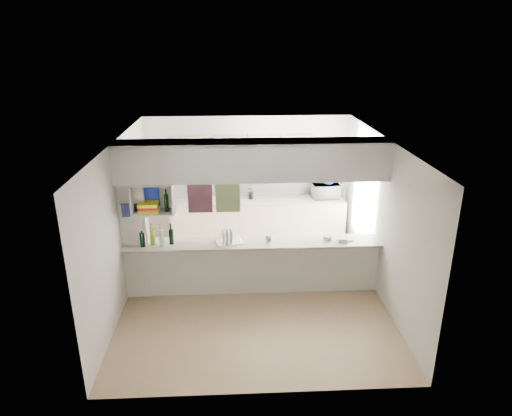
{
  "coord_description": "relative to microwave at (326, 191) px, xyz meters",
  "views": [
    {
      "loc": [
        -0.3,
        -6.81,
        4.05
      ],
      "look_at": [
        0.07,
        0.5,
        1.33
      ],
      "focal_mm": 32.0,
      "sensor_mm": 36.0,
      "label": 1
    }
  ],
  "objects": [
    {
      "name": "dish_rack",
      "position": [
        -2.0,
        -2.11,
        -0.06
      ],
      "size": [
        0.5,
        0.42,
        0.23
      ],
      "rotation": [
        0.0,
        0.0,
        0.24
      ],
      "color": "silver",
      "rests_on": "breakfast_bar"
    },
    {
      "name": "wall_right",
      "position": [
        0.49,
        -2.14,
        0.23
      ],
      "size": [
        0.0,
        4.8,
        4.8
      ],
      "primitive_type": "plane",
      "rotation": [
        1.57,
        0.0,
        -1.57
      ],
      "color": "silver",
      "rests_on": "floor"
    },
    {
      "name": "cubby_shelf",
      "position": [
        -3.18,
        -2.21,
        0.64
      ],
      "size": [
        0.65,
        0.35,
        0.5
      ],
      "color": "white",
      "rests_on": "bulkhead"
    },
    {
      "name": "floor",
      "position": [
        -1.61,
        -2.14,
        -1.07
      ],
      "size": [
        4.8,
        4.8,
        0.0
      ],
      "primitive_type": "plane",
      "color": "#A4835F",
      "rests_on": "ground"
    },
    {
      "name": "bowl",
      "position": [
        0.04,
        -0.02,
        0.18
      ],
      "size": [
        0.22,
        0.22,
        0.05
      ],
      "primitive_type": "imported",
      "color": "navy",
      "rests_on": "microwave"
    },
    {
      "name": "plastic_tubs",
      "position": [
        -0.28,
        -2.16,
        -0.12
      ],
      "size": [
        0.5,
        0.23,
        0.08
      ],
      "color": "silver",
      "rests_on": "breakfast_bar"
    },
    {
      "name": "wall_back",
      "position": [
        -1.61,
        0.26,
        0.23
      ],
      "size": [
        4.2,
        0.0,
        4.2
      ],
      "primitive_type": "plane",
      "rotation": [
        1.57,
        0.0,
        0.0
      ],
      "color": "silver",
      "rests_on": "floor"
    },
    {
      "name": "kitchen_run",
      "position": [
        -1.45,
        -0.01,
        -0.25
      ],
      "size": [
        3.6,
        0.63,
        2.24
      ],
      "color": "beige",
      "rests_on": "floor"
    },
    {
      "name": "wine_bottles",
      "position": [
        -3.16,
        -2.19,
        -0.01
      ],
      "size": [
        0.53,
        0.16,
        0.39
      ],
      "color": "black",
      "rests_on": "breakfast_bar"
    },
    {
      "name": "ceiling",
      "position": [
        -1.61,
        -2.14,
        1.53
      ],
      "size": [
        4.8,
        4.8,
        0.0
      ],
      "primitive_type": "plane",
      "color": "white",
      "rests_on": "wall_back"
    },
    {
      "name": "knife_block",
      "position": [
        -1.57,
        0.04,
        -0.05
      ],
      "size": [
        0.12,
        0.1,
        0.2
      ],
      "primitive_type": "cube",
      "rotation": [
        0.0,
        0.0,
        -0.21
      ],
      "color": "brown",
      "rests_on": "bench_top"
    },
    {
      "name": "wall_left",
      "position": [
        -3.71,
        -2.14,
        0.23
      ],
      "size": [
        0.0,
        4.8,
        4.8
      ],
      "primitive_type": "plane",
      "rotation": [
        1.57,
        0.0,
        1.57
      ],
      "color": "silver",
      "rests_on": "floor"
    },
    {
      "name": "servery_partition",
      "position": [
        -1.79,
        -2.14,
        0.59
      ],
      "size": [
        4.2,
        0.5,
        2.6
      ],
      "color": "silver",
      "rests_on": "floor"
    },
    {
      "name": "utensil_jar",
      "position": [
        -1.56,
        0.01,
        -0.08
      ],
      "size": [
        0.1,
        0.1,
        0.14
      ],
      "primitive_type": "cylinder",
      "color": "black",
      "rests_on": "bench_top"
    },
    {
      "name": "cup",
      "position": [
        -1.37,
        -2.18,
        -0.09
      ],
      "size": [
        0.14,
        0.14,
        0.09
      ],
      "primitive_type": "imported",
      "rotation": [
        0.0,
        0.0,
        -0.34
      ],
      "color": "white",
      "rests_on": "dish_rack"
    },
    {
      "name": "microwave",
      "position": [
        0.0,
        0.0,
        0.0
      ],
      "size": [
        0.58,
        0.42,
        0.3
      ],
      "primitive_type": "imported",
      "rotation": [
        0.0,
        0.0,
        3.23
      ],
      "color": "white",
      "rests_on": "bench_top"
    }
  ]
}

